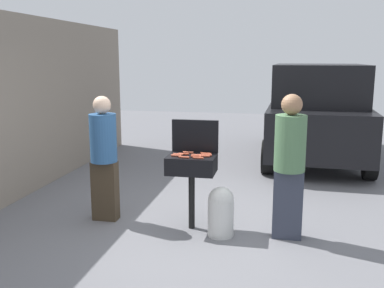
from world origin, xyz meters
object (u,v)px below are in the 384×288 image
Objects in this scene: hot_dog_5 at (184,157)px; hot_dog_6 at (206,155)px; person_left at (104,154)px; hot_dog_3 at (184,154)px; person_right at (289,162)px; bbq_grill at (192,167)px; hot_dog_1 at (196,157)px; parked_minivan at (316,112)px; propane_tank at (221,210)px; hot_dog_2 at (178,154)px; hot_dog_7 at (205,156)px; hot_dog_4 at (176,156)px; hot_dog_10 at (198,158)px; hot_dog_11 at (197,155)px; hot_dog_0 at (188,152)px; hot_dog_9 at (205,153)px; hot_dog_8 at (206,154)px.

hot_dog_6 is at bearing 33.16° from hot_dog_5.
person_left reaches higher than hot_dog_5.
hot_dog_3 is 1.30m from person_right.
hot_dog_6 is at bearing 1.74° from bbq_grill.
hot_dog_1 is 0.15m from hot_dog_6.
parked_minivan reaches higher than hot_dog_3.
hot_dog_1 is 0.03× the size of parked_minivan.
hot_dog_3 is 0.84m from propane_tank.
hot_dog_2 and hot_dog_7 have the same top height.
hot_dog_4 is 1.00× the size of hot_dog_6.
person_left reaches higher than hot_dog_10.
hot_dog_10 and hot_dog_11 have the same top height.
hot_dog_11 is at bearing 108.20° from hot_dog_10.
person_right reaches higher than hot_dog_2.
hot_dog_6 is at bearing 2.46° from hot_dog_2.
hot_dog_10 reaches higher than bbq_grill.
hot_dog_10 is (0.11, -0.16, 0.16)m from bbq_grill.
hot_dog_6 is at bearing -3.54° from hot_dog_3.
hot_dog_1 is 1.12m from person_right.
bbq_grill is 7.32× the size of hot_dog_0.
hot_dog_0 is 0.03× the size of parked_minivan.
person_right reaches higher than hot_dog_3.
person_left reaches higher than hot_dog_2.
person_left is at bearing 169.94° from hot_dog_10.
propane_tank is (0.23, -0.12, -0.64)m from hot_dog_7.
hot_dog_0 is 1.00× the size of hot_dog_6.
person_right is (1.04, -0.17, -0.02)m from hot_dog_9.
hot_dog_2 and hot_dog_4 have the same top height.
hot_dog_5 and hot_dog_7 have the same top height.
propane_tank is (0.50, -0.19, -0.64)m from hot_dog_3.
hot_dog_4 is 1.00× the size of hot_dog_9.
hot_dog_0 is 0.34m from hot_dog_10.
hot_dog_11 is at bearing -0.41° from hot_dog_2.
hot_dog_7 is 1.00× the size of hot_dog_11.
hot_dog_0 is at bearing -21.61° from person_right.
hot_dog_10 is (0.04, -0.07, 0.00)m from hot_dog_1.
propane_tank is 1.01m from person_right.
hot_dog_3 is 0.19m from hot_dog_5.
hot_dog_0 is at bearing 118.63° from bbq_grill.
hot_dog_2 is 1.00× the size of hot_dog_10.
hot_dog_5 is at bearing 69.33° from parked_minivan.
hot_dog_3 is at bearing -109.53° from hot_dog_0.
parked_minivan is (1.87, 4.55, 0.06)m from hot_dog_5.
hot_dog_6 reaches higher than bbq_grill.
hot_dog_1 and hot_dog_10 have the same top height.
hot_dog_1 is at bearing -32.13° from hot_dog_3.
person_left is 0.37× the size of parked_minivan.
hot_dog_8 is (-0.02, 0.07, 0.00)m from hot_dog_6.
hot_dog_6 is at bearing -25.05° from hot_dog_0.
hot_dog_5 is 1.00× the size of hot_dog_11.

